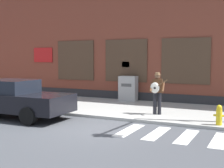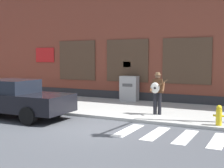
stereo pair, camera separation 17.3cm
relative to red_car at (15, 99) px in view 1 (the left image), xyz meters
The scene contains 8 objects.
ground_plane 3.86m from the red_car, ahead, with size 160.00×160.00×0.00m, color #424449.
sidewalk 5.37m from the red_car, 44.76° to the left, with size 28.00×4.91×0.11m.
building_backdrop 9.72m from the red_car, 65.25° to the left, with size 28.00×4.06×8.77m.
crosswalk 7.40m from the red_car, ahead, with size 5.20×1.90×0.01m.
red_car is the anchor object (origin of this frame).
busker 5.72m from the red_car, 27.22° to the left, with size 0.76×0.61×1.71m.
utility_box 6.27m from the red_car, 66.59° to the left, with size 0.95×0.53×1.32m.
fire_hydrant 7.79m from the red_car, 12.18° to the left, with size 0.38×0.20×0.70m.
Camera 1 is at (5.13, -9.41, 2.45)m, focal length 50.00 mm.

